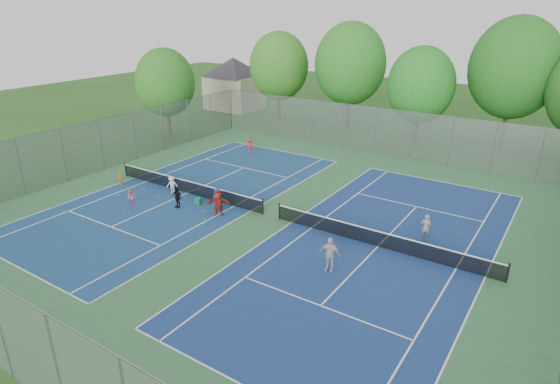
% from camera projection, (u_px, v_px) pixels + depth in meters
% --- Properties ---
extents(ground, '(120.00, 120.00, 0.00)m').
position_uv_depth(ground, '(271.00, 217.00, 28.79)').
color(ground, '#235219').
rests_on(ground, ground).
extents(court_pad, '(32.00, 32.00, 0.01)m').
position_uv_depth(court_pad, '(271.00, 217.00, 28.79)').
color(court_pad, '#30653C').
rests_on(court_pad, ground).
extents(court_left, '(10.97, 23.77, 0.01)m').
position_uv_depth(court_left, '(188.00, 193.00, 32.36)').
color(court_left, navy).
rests_on(court_left, court_pad).
extents(court_right, '(10.97, 23.77, 0.01)m').
position_uv_depth(court_right, '(378.00, 246.00, 25.21)').
color(court_right, navy).
rests_on(court_right, court_pad).
extents(net_left, '(12.87, 0.10, 0.91)m').
position_uv_depth(net_left, '(187.00, 187.00, 32.20)').
color(net_left, black).
rests_on(net_left, ground).
extents(net_right, '(12.87, 0.10, 0.91)m').
position_uv_depth(net_right, '(379.00, 239.00, 25.04)').
color(net_right, black).
rests_on(net_right, ground).
extents(fence_north, '(32.00, 0.10, 4.00)m').
position_uv_depth(fence_north, '(375.00, 131.00, 40.43)').
color(fence_north, gray).
rests_on(fence_north, ground).
extents(fence_south, '(32.00, 0.10, 4.00)m').
position_uv_depth(fence_south, '(1.00, 331.00, 15.66)').
color(fence_south, gray).
rests_on(fence_south, ground).
extents(fence_west, '(0.10, 32.00, 4.00)m').
position_uv_depth(fence_west, '(101.00, 145.00, 36.22)').
color(fence_west, gray).
rests_on(fence_west, ground).
extents(house, '(11.03, 11.03, 7.30)m').
position_uv_depth(house, '(233.00, 74.00, 57.04)').
color(house, '#B7A88C').
rests_on(house, ground).
extents(tree_nw, '(6.40, 6.40, 9.58)m').
position_uv_depth(tree_nw, '(279.00, 66.00, 50.78)').
color(tree_nw, '#443326').
rests_on(tree_nw, ground).
extents(tree_nl, '(7.20, 7.20, 10.69)m').
position_uv_depth(tree_nl, '(350.00, 64.00, 47.22)').
color(tree_nl, '#443326').
rests_on(tree_nl, ground).
extents(tree_nc, '(6.00, 6.00, 8.85)m').
position_uv_depth(tree_nc, '(421.00, 85.00, 42.01)').
color(tree_nc, '#443326').
rests_on(tree_nc, ground).
extents(tree_nr, '(7.60, 7.60, 11.42)m').
position_uv_depth(tree_nr, '(515.00, 68.00, 40.14)').
color(tree_nr, '#443326').
rests_on(tree_nr, ground).
extents(tree_side_w, '(5.60, 5.60, 8.47)m').
position_uv_depth(tree_side_w, '(165.00, 83.00, 44.29)').
color(tree_side_w, '#443326').
rests_on(tree_side_w, ground).
extents(ball_crate, '(0.48, 0.48, 0.34)m').
position_uv_depth(ball_crate, '(198.00, 201.00, 30.68)').
color(ball_crate, blue).
rests_on(ball_crate, ground).
extents(ball_hopper, '(0.27, 0.27, 0.47)m').
position_uv_depth(ball_hopper, '(199.00, 202.00, 30.39)').
color(ball_hopper, '#238338').
rests_on(ball_hopper, ground).
extents(student_a, '(0.46, 0.37, 1.10)m').
position_uv_depth(student_a, '(120.00, 178.00, 33.60)').
color(student_a, orange).
rests_on(student_a, ground).
extents(student_b, '(0.51, 0.40, 1.02)m').
position_uv_depth(student_b, '(131.00, 197.00, 30.33)').
color(student_b, pink).
rests_on(student_b, ground).
extents(student_c, '(0.94, 0.80, 1.26)m').
position_uv_depth(student_c, '(172.00, 185.00, 32.10)').
color(student_c, silver).
rests_on(student_c, ground).
extents(student_d, '(0.86, 0.41, 1.43)m').
position_uv_depth(student_d, '(177.00, 197.00, 29.83)').
color(student_d, black).
rests_on(student_d, ground).
extents(student_e, '(0.75, 0.53, 1.46)m').
position_uv_depth(student_e, '(217.00, 199.00, 29.49)').
color(student_e, '#293A97').
rests_on(student_e, ground).
extents(student_f, '(1.51, 1.27, 1.63)m').
position_uv_depth(student_f, '(218.00, 203.00, 28.71)').
color(student_f, '#A22517').
rests_on(student_f, ground).
extents(child_far_baseline, '(0.96, 0.75, 1.30)m').
position_uv_depth(child_far_baseline, '(250.00, 146.00, 40.91)').
color(child_far_baseline, '#B12A19').
rests_on(child_far_baseline, ground).
extents(instructor, '(0.63, 0.50, 1.54)m').
position_uv_depth(instructor, '(426.00, 227.00, 25.69)').
color(instructor, gray).
rests_on(instructor, ground).
extents(teen_court_b, '(1.11, 0.59, 1.80)m').
position_uv_depth(teen_court_b, '(330.00, 254.00, 22.66)').
color(teen_court_b, beige).
rests_on(teen_court_b, ground).
extents(tennis_ball_0, '(0.07, 0.07, 0.07)m').
position_uv_depth(tennis_ball_0, '(154.00, 209.00, 29.82)').
color(tennis_ball_0, gold).
rests_on(tennis_ball_0, ground).
extents(tennis_ball_1, '(0.07, 0.07, 0.07)m').
position_uv_depth(tennis_ball_1, '(119.00, 195.00, 31.89)').
color(tennis_ball_1, yellow).
rests_on(tennis_ball_1, ground).
extents(tennis_ball_2, '(0.07, 0.07, 0.07)m').
position_uv_depth(tennis_ball_2, '(158.00, 198.00, 31.54)').
color(tennis_ball_2, '#EBF438').
rests_on(tennis_ball_2, ground).
extents(tennis_ball_3, '(0.07, 0.07, 0.07)m').
position_uv_depth(tennis_ball_3, '(144.00, 190.00, 32.83)').
color(tennis_ball_3, yellow).
rests_on(tennis_ball_3, ground).
extents(tennis_ball_4, '(0.07, 0.07, 0.07)m').
position_uv_depth(tennis_ball_4, '(205.00, 219.00, 28.33)').
color(tennis_ball_4, gold).
rests_on(tennis_ball_4, ground).
extents(tennis_ball_5, '(0.07, 0.07, 0.07)m').
position_uv_depth(tennis_ball_5, '(124.00, 213.00, 29.23)').
color(tennis_ball_5, '#A4C22D').
rests_on(tennis_ball_5, ground).
extents(tennis_ball_6, '(0.07, 0.07, 0.07)m').
position_uv_depth(tennis_ball_6, '(203.00, 224.00, 27.73)').
color(tennis_ball_6, '#A1C12D').
rests_on(tennis_ball_6, ground).
extents(tennis_ball_7, '(0.07, 0.07, 0.07)m').
position_uv_depth(tennis_ball_7, '(117.00, 201.00, 31.04)').
color(tennis_ball_7, '#CBD230').
rests_on(tennis_ball_7, ground).
extents(tennis_ball_8, '(0.07, 0.07, 0.07)m').
position_uv_depth(tennis_ball_8, '(64.00, 211.00, 29.43)').
color(tennis_ball_8, yellow).
rests_on(tennis_ball_8, ground).
extents(tennis_ball_9, '(0.07, 0.07, 0.07)m').
position_uv_depth(tennis_ball_9, '(205.00, 211.00, 29.44)').
color(tennis_ball_9, '#D4F037').
rests_on(tennis_ball_9, ground).
extents(tennis_ball_10, '(0.07, 0.07, 0.07)m').
position_uv_depth(tennis_ball_10, '(83.00, 220.00, 28.21)').
color(tennis_ball_10, yellow).
rests_on(tennis_ball_10, ground).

